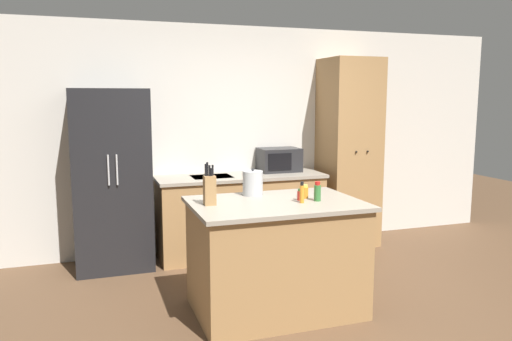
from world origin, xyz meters
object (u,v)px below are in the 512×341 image
(refrigerator, at_px, (112,180))
(spice_bottle_tall_dark, at_px, (317,192))
(pantry_cabinet, at_px, (348,153))
(spice_bottle_amber_oil, at_px, (302,193))
(microwave, at_px, (279,160))
(kettle, at_px, (253,183))
(knife_block, at_px, (210,189))
(spice_bottle_green_herb, at_px, (300,195))
(spice_bottle_short_red, at_px, (305,192))

(refrigerator, distance_m, spice_bottle_tall_dark, 2.27)
(pantry_cabinet, relative_size, spice_bottle_amber_oil, 12.84)
(refrigerator, bearing_deg, microwave, 3.63)
(spice_bottle_tall_dark, height_order, kettle, kettle)
(refrigerator, height_order, microwave, refrigerator)
(refrigerator, xyz_separation_m, spice_bottle_tall_dark, (1.56, -1.65, 0.08))
(spice_bottle_amber_oil, bearing_deg, pantry_cabinet, 51.15)
(microwave, distance_m, spice_bottle_tall_dark, 1.81)
(knife_block, distance_m, spice_bottle_tall_dark, 0.89)
(spice_bottle_tall_dark, relative_size, spice_bottle_green_herb, 1.69)
(spice_bottle_short_red, height_order, spice_bottle_green_herb, spice_bottle_short_red)
(spice_bottle_amber_oil, distance_m, spice_bottle_green_herb, 0.11)
(refrigerator, height_order, spice_bottle_green_herb, refrigerator)
(spice_bottle_short_red, relative_size, spice_bottle_amber_oil, 0.67)
(kettle, bearing_deg, spice_bottle_amber_oil, -57.28)
(pantry_cabinet, height_order, knife_block, pantry_cabinet)
(knife_block, bearing_deg, spice_bottle_amber_oil, -12.63)
(spice_bottle_amber_oil, bearing_deg, knife_block, 167.37)
(refrigerator, distance_m, pantry_cabinet, 2.78)
(refrigerator, distance_m, spice_bottle_short_red, 2.14)
(spice_bottle_tall_dark, height_order, spice_bottle_green_herb, spice_bottle_tall_dark)
(refrigerator, xyz_separation_m, knife_block, (0.68, -1.52, 0.13))
(kettle, bearing_deg, pantry_cabinet, 37.57)
(microwave, height_order, kettle, microwave)
(spice_bottle_short_red, xyz_separation_m, spice_bottle_amber_oil, (-0.10, -0.17, 0.03))
(microwave, bearing_deg, spice_bottle_green_herb, -105.68)
(pantry_cabinet, relative_size, microwave, 4.75)
(refrigerator, distance_m, microwave, 1.92)
(pantry_cabinet, height_order, spice_bottle_green_herb, pantry_cabinet)
(pantry_cabinet, xyz_separation_m, spice_bottle_amber_oil, (-1.36, -1.69, -0.10))
(knife_block, distance_m, kettle, 0.52)
(pantry_cabinet, bearing_deg, spice_bottle_amber_oil, -128.85)
(refrigerator, xyz_separation_m, pantry_cabinet, (2.77, 0.01, 0.19))
(microwave, bearing_deg, spice_bottle_short_red, -103.88)
(microwave, bearing_deg, knife_block, -126.87)
(knife_block, bearing_deg, refrigerator, 114.09)
(spice_bottle_tall_dark, xyz_separation_m, spice_bottle_green_herb, (-0.13, 0.07, -0.03))
(knife_block, bearing_deg, microwave, 53.13)
(knife_block, xyz_separation_m, spice_bottle_tall_dark, (0.88, -0.13, -0.05))
(spice_bottle_amber_oil, relative_size, spice_bottle_green_herb, 1.82)
(microwave, xyz_separation_m, kettle, (-0.78, -1.37, -0.01))
(spice_bottle_tall_dark, xyz_separation_m, kettle, (-0.43, 0.40, 0.03))
(spice_bottle_green_herb, xyz_separation_m, kettle, (-0.30, 0.33, 0.06))
(pantry_cabinet, bearing_deg, kettle, -142.43)
(pantry_cabinet, relative_size, spice_bottle_tall_dark, 13.83)
(kettle, bearing_deg, refrigerator, 132.05)
(pantry_cabinet, xyz_separation_m, spice_bottle_tall_dark, (-1.21, -1.66, -0.11))
(pantry_cabinet, relative_size, kettle, 9.43)
(spice_bottle_green_herb, height_order, kettle, kettle)
(microwave, relative_size, kettle, 1.99)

